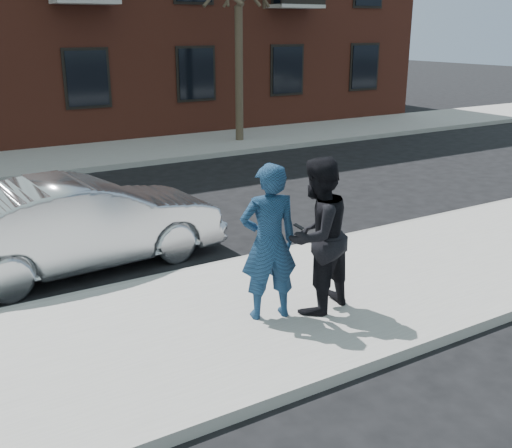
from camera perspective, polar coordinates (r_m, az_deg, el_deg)
ground at (r=9.08m, az=8.04°, el=-6.11°), size 100.00×100.00×0.00m
near_sidewalk at (r=8.88m, az=9.08°, el=-6.22°), size 50.00×3.50×0.15m
near_curb at (r=10.20m, az=2.61°, el=-2.71°), size 50.00×0.10×0.15m
far_sidewalk at (r=18.76m, az=-14.08°, el=6.45°), size 50.00×3.50×0.15m
far_curb at (r=17.08m, az=-12.25°, el=5.46°), size 50.00×0.10×0.15m
silver_sedan at (r=9.95m, az=-16.15°, el=0.07°), size 4.58×1.88×1.48m
man_hoodie at (r=7.47m, az=1.22°, el=-1.75°), size 0.84×0.65×2.03m
man_peacoat at (r=7.69m, az=5.83°, el=-1.13°), size 1.18×1.03×2.05m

